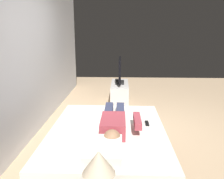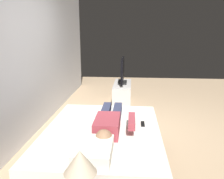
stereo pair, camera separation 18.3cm
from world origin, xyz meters
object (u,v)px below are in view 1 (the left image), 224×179
Objects in this scene: bed at (108,150)px; person at (115,122)px; tv_stand at (120,94)px; lamp at (99,164)px; remote at (147,123)px; tv at (120,71)px; pillow at (104,151)px.

person is (0.03, -0.09, 0.36)m from bed.
lamp is (-4.00, 0.11, 0.60)m from tv_stand.
lamp reaches higher than remote.
remote is at bearing -171.97° from tv.
person is at bearing -71.28° from bed.
remote is 2.60m from tv.
lamp reaches higher than person.
bed is at bearing 177.31° from tv_stand.
person is at bearing 110.47° from remote.
remote is at bearing -30.90° from pillow.
bed is 0.72m from pillow.
tv_stand is at bearing -2.69° from bed.
tv reaches higher than remote.
tv_stand is at bearing -1.62° from lamp.
person is at bearing -7.27° from pillow.
bed is 1.52× the size of person.
person is at bearing 179.08° from tv_stand.
tv reaches higher than lamp.
person reaches higher than bed.
person is (0.67, -0.09, 0.02)m from pillow.
tv is at bearing -2.69° from bed.
tv_stand is 4.05m from lamp.
tv is at bearing -2.18° from pillow.
tv is (0.00, -0.00, 0.53)m from tv_stand.
tv_stand is (2.56, 0.36, -0.30)m from remote.
bed is at bearing 0.00° from pillow.
remote is at bearing -69.53° from person.
person is at bearing 179.08° from tv.
tv reaches higher than person.
lamp reaches higher than bed.
bed is 2.18× the size of tv.
tv is at bearing -90.00° from tv_stand.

